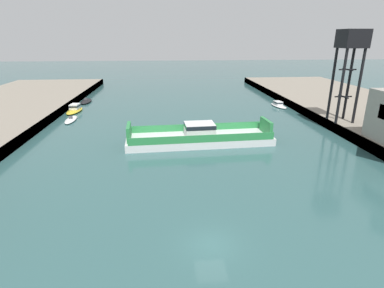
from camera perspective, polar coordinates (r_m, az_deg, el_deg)
ground_plane at (r=25.29m, az=3.64°, el=-18.19°), size 400.00×400.00×0.00m
chain_ferry at (r=46.78m, az=1.40°, el=1.34°), size 22.30×7.45×3.30m
moored_boat_near_left at (r=71.52m, az=-20.92°, el=6.06°), size 2.98×7.32×1.66m
moored_boat_near_right at (r=74.97m, az=15.73°, el=7.03°), size 3.01×6.45×1.18m
moored_boat_mid_left at (r=81.30m, az=-19.01°, el=7.51°), size 2.41×6.68×1.07m
moored_boat_mid_right at (r=64.12m, az=-21.52°, el=4.23°), size 2.07×6.38×0.94m
crane_tower at (r=57.61m, az=27.41°, el=15.55°), size 3.85×3.85×14.92m
bollard_right_far at (r=49.92m, az=30.71°, el=0.96°), size 0.32×0.32×0.71m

